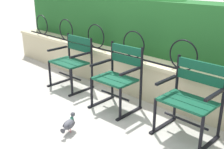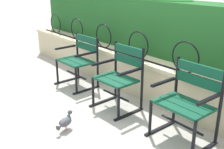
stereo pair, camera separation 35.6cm
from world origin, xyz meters
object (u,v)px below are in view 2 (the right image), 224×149
(park_chair_right, at_px, (188,101))
(park_chair_left, at_px, (79,59))
(pigeon_near_chairs, at_px, (66,122))
(park_chair_centre, at_px, (120,76))

(park_chair_right, bearing_deg, park_chair_left, -179.36)
(pigeon_near_chairs, bearing_deg, park_chair_centre, 93.78)
(park_chair_right, distance_m, pigeon_near_chairs, 1.46)
(park_chair_left, height_order, park_chair_centre, park_chair_centre)
(park_chair_left, distance_m, pigeon_near_chairs, 1.53)
(park_chair_left, height_order, pigeon_near_chairs, park_chair_left)
(park_chair_centre, bearing_deg, pigeon_near_chairs, -86.22)
(pigeon_near_chairs, bearing_deg, park_chair_right, 43.74)
(park_chair_right, bearing_deg, park_chair_centre, -176.98)
(park_chair_centre, distance_m, pigeon_near_chairs, 0.99)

